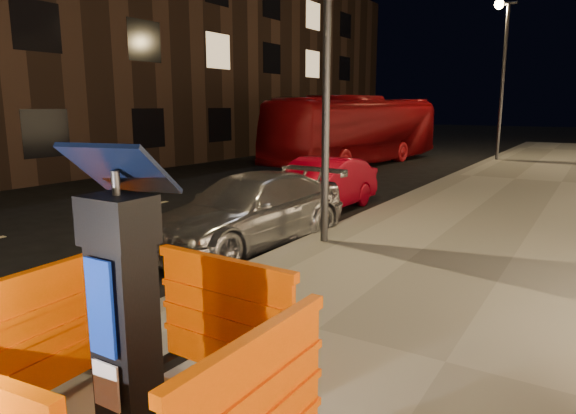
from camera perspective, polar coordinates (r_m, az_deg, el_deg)
The scene contains 11 objects.
ground_plane at distance 6.18m, azimuth -11.46°, elevation -10.84°, with size 120.00×120.00×0.00m, color black.
sidewalk at distance 4.80m, azimuth 17.04°, elevation -16.91°, with size 6.00×60.00×0.15m, color gray.
kerb at distance 6.15m, azimuth -11.49°, elevation -10.19°, with size 0.30×60.00×0.15m, color slate.
parking_kiosk at distance 3.29m, azimuth -17.73°, elevation -11.29°, with size 0.58×0.58×1.84m, color black.
barrier_back at distance 4.07m, azimuth -6.97°, elevation -12.56°, with size 1.31×0.54×1.02m, color #F45400.
barrier_kerbside at distance 4.17m, azimuth -26.18°, elevation -13.11°, with size 1.31×0.54×1.02m, color #F45400.
car_silver at distance 8.71m, azimuth -4.25°, elevation -4.12°, with size 1.63×4.02×1.17m, color #BCBCC1.
car_red at distance 11.38m, azimuth 3.51°, elevation -0.46°, with size 1.23×3.53×1.16m, color #A30418.
bus_doubledecker at distance 20.82m, azimuth 7.64°, elevation 4.77°, with size 2.24×9.57×2.67m, color maroon.
street_lamp_mid at distance 8.10m, azimuth 4.33°, elevation 17.22°, with size 0.12×0.12×6.00m, color #3F3F44.
street_lamp_far at distance 22.47m, azimuth 22.73°, elevation 12.53°, with size 0.12×0.12×6.00m, color #3F3F44.
Camera 1 is at (3.98, -4.14, 2.30)m, focal length 32.00 mm.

